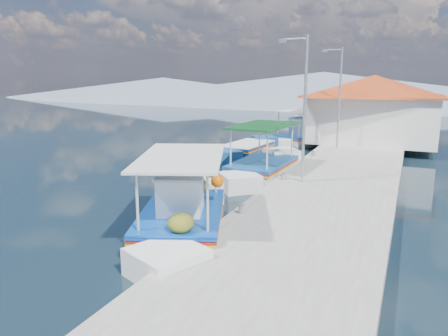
% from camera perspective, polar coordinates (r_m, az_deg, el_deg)
% --- Properties ---
extents(ground, '(160.00, 160.00, 0.00)m').
position_cam_1_polar(ground, '(18.57, -5.29, -3.31)').
color(ground, black).
rests_on(ground, ground).
extents(quay, '(5.00, 44.00, 0.50)m').
position_cam_1_polar(quay, '(22.33, 15.83, -0.39)').
color(quay, '#ADABA2').
rests_on(quay, ground).
extents(bollards, '(0.20, 17.20, 0.30)m').
position_cam_1_polar(bollards, '(21.89, 10.17, 0.71)').
color(bollards, '#A5A8AD').
rests_on(bollards, quay).
extents(main_caique, '(4.45, 7.90, 2.79)m').
position_cam_1_polar(main_caique, '(13.94, -5.20, -6.36)').
color(main_caique, white).
rests_on(main_caique, ground).
extents(caique_green_canopy, '(2.57, 7.70, 2.88)m').
position_cam_1_polar(caique_green_canopy, '(21.31, 5.16, -0.07)').
color(caique_green_canopy, white).
rests_on(caique_green_canopy, ground).
extents(caique_blue_hull, '(2.51, 6.71, 1.20)m').
position_cam_1_polar(caique_blue_hull, '(26.81, 3.17, 2.31)').
color(caique_blue_hull, '#164C86').
rests_on(caique_blue_hull, ground).
extents(caique_far, '(4.27, 7.15, 2.73)m').
position_cam_1_polar(caique_far, '(31.51, 10.46, 3.97)').
color(caique_far, white).
rests_on(caique_far, ground).
extents(harbor_building, '(10.49, 10.49, 4.40)m').
position_cam_1_polar(harbor_building, '(30.82, 19.00, 7.57)').
color(harbor_building, silver).
rests_on(harbor_building, quay).
extents(lamp_post_near, '(1.21, 0.14, 6.00)m').
position_cam_1_polar(lamp_post_near, '(18.16, 10.33, 8.54)').
color(lamp_post_near, '#A5A8AD').
rests_on(lamp_post_near, quay).
extents(lamp_post_far, '(1.21, 0.14, 6.00)m').
position_cam_1_polar(lamp_post_far, '(26.99, 14.82, 9.53)').
color(lamp_post_far, '#A5A8AD').
rests_on(lamp_post_far, quay).
extents(mountain_ridge, '(171.40, 96.00, 5.50)m').
position_cam_1_polar(mountain_ridge, '(71.74, 22.06, 9.13)').
color(mountain_ridge, slate).
rests_on(mountain_ridge, ground).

